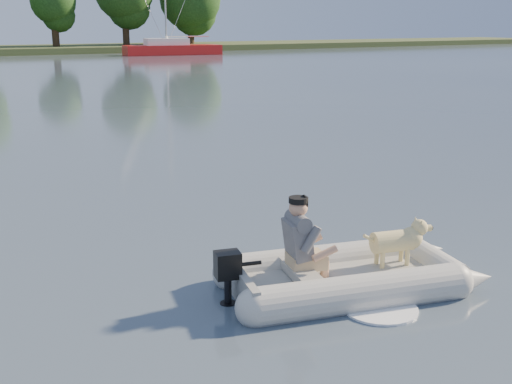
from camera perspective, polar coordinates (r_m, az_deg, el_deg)
water at (r=7.49m, az=7.22°, el=-8.36°), size 160.00×160.00×0.00m
dinghy at (r=7.30m, az=8.40°, el=-4.80°), size 4.74×3.91×1.20m
man at (r=7.06m, az=3.88°, el=-3.94°), size 0.73×0.66×0.93m
dog at (r=7.60m, az=12.05°, el=-4.62°), size 0.84×0.46×0.53m
outboard_motor at (r=6.92m, az=-2.52°, el=-7.85°), size 0.40×0.32×0.68m
sailboat at (r=61.04m, az=-7.51°, el=12.49°), size 9.11×3.82×12.14m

